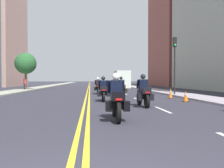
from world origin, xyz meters
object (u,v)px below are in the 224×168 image
object	(u,v)px
motorcycle_1	(143,94)
street_tree_0	(26,64)
motorcycle_5	(113,86)
pedestrian_1	(25,83)
motorcycle_0	(116,100)
motorcycle_2	(103,91)
traffic_cone_1	(186,96)
motorcycle_3	(121,88)
traffic_light_near	(175,56)
motorcycle_4	(98,87)
traffic_cone_2	(171,93)
parked_truck	(121,80)

from	to	relation	value
motorcycle_1	street_tree_0	bearing A→B (deg)	115.72
motorcycle_5	pedestrian_1	size ratio (longest dim) A/B	1.30
motorcycle_0	motorcycle_2	size ratio (longest dim) A/B	1.00
motorcycle_1	motorcycle_2	bearing A→B (deg)	116.49
motorcycle_2	traffic_cone_1	xyz separation A→B (m)	(5.03, -0.80, -0.31)
motorcycle_3	motorcycle_2	bearing A→B (deg)	-114.95
motorcycle_3	traffic_light_near	world-z (taller)	traffic_light_near
motorcycle_4	pedestrian_1	bearing A→B (deg)	134.74
motorcycle_4	traffic_cone_2	distance (m)	7.76
motorcycle_0	traffic_cone_2	size ratio (longest dim) A/B	2.85
motorcycle_0	traffic_light_near	distance (m)	13.79
motorcycle_2	parked_truck	xyz separation A→B (m)	(4.49, 25.86, 0.63)
motorcycle_2	motorcycle_3	size ratio (longest dim) A/B	0.95
motorcycle_5	traffic_cone_2	bearing A→B (deg)	-68.27
motorcycle_1	motorcycle_2	size ratio (longest dim) A/B	0.99
motorcycle_3	traffic_cone_2	size ratio (longest dim) A/B	3.01
parked_truck	traffic_light_near	bearing A→B (deg)	-85.12
motorcycle_4	motorcycle_5	size ratio (longest dim) A/B	1.05
motorcycle_0	traffic_light_near	bearing A→B (deg)	63.03
motorcycle_2	traffic_light_near	world-z (taller)	traffic_light_near
street_tree_0	parked_truck	distance (m)	16.41
pedestrian_1	traffic_cone_2	bearing A→B (deg)	-172.57
traffic_light_near	street_tree_0	bearing A→B (deg)	141.81
street_tree_0	parked_truck	world-z (taller)	street_tree_0
motorcycle_2	street_tree_0	size ratio (longest dim) A/B	0.45
motorcycle_0	motorcycle_3	world-z (taller)	motorcycle_3
traffic_light_near	pedestrian_1	bearing A→B (deg)	142.05
parked_truck	motorcycle_5	bearing A→B (deg)	-100.92
motorcycle_0	motorcycle_3	size ratio (longest dim) A/B	0.95
motorcycle_1	street_tree_0	size ratio (longest dim) A/B	0.44
motorcycle_0	street_tree_0	distance (m)	25.86
motorcycle_2	pedestrian_1	distance (m)	19.14
motorcycle_2	motorcycle_5	size ratio (longest dim) A/B	0.99
traffic_light_near	street_tree_0	distance (m)	19.50
motorcycle_3	traffic_cone_2	xyz separation A→B (m)	(3.32, -2.25, -0.27)
traffic_light_near	traffic_cone_1	bearing A→B (deg)	-102.75
motorcycle_0	pedestrian_1	size ratio (longest dim) A/B	1.28
motorcycle_0	motorcycle_5	xyz separation A→B (m)	(1.69, 18.84, -0.02)
street_tree_0	motorcycle_0	bearing A→B (deg)	-69.29
motorcycle_3	parked_truck	xyz separation A→B (m)	(2.82, 21.69, 0.62)
street_tree_0	parked_truck	bearing A→B (deg)	33.72
traffic_cone_2	traffic_light_near	size ratio (longest dim) A/B	0.15
motorcycle_4	traffic_cone_1	bearing A→B (deg)	-59.41
motorcycle_5	traffic_cone_1	xyz separation A→B (m)	(3.29, -12.42, -0.31)
motorcycle_3	traffic_light_near	bearing A→B (deg)	4.42
traffic_cone_2	traffic_light_near	bearing A→B (deg)	65.52
motorcycle_0	traffic_cone_1	size ratio (longest dim) A/B	3.16
motorcycle_4	street_tree_0	xyz separation A→B (m)	(-8.94, 9.06, 2.76)
traffic_cone_2	pedestrian_1	distance (m)	20.54
motorcycle_1	traffic_light_near	bearing A→B (deg)	58.39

